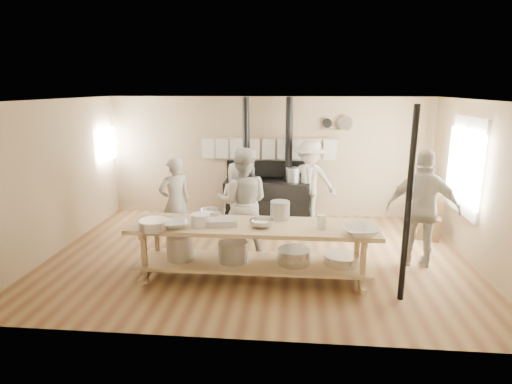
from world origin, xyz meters
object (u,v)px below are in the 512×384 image
at_px(chair, 430,225).
at_px(cook_center, 239,202).
at_px(stove, 267,195).
at_px(cook_by_window, 309,182).
at_px(cook_right, 423,209).
at_px(roasting_pan, 223,222).
at_px(cook_left, 243,203).
at_px(cook_far_left, 175,202).
at_px(prep_table, 253,246).

bearing_deg(chair, cook_center, -150.74).
height_order(stove, cook_by_window, stove).
relative_size(cook_right, roasting_pan, 4.70).
height_order(cook_center, cook_right, cook_right).
relative_size(stove, cook_right, 1.39).
distance_m(cook_left, cook_center, 0.68).
relative_size(cook_center, cook_by_window, 0.86).
bearing_deg(chair, cook_right, -91.59).
distance_m(cook_right, chair, 1.59).
distance_m(cook_center, cook_by_window, 1.84).
xyz_separation_m(chair, roasting_pan, (-3.59, -2.14, 0.65)).
bearing_deg(cook_left, chair, -161.89).
bearing_deg(cook_center, cook_by_window, -119.94).
bearing_deg(roasting_pan, cook_right, 15.09).
height_order(cook_by_window, chair, cook_by_window).
xyz_separation_m(cook_right, cook_by_window, (-1.71, 2.10, -0.06)).
relative_size(stove, cook_center, 1.73).
distance_m(cook_left, cook_by_window, 2.24).
bearing_deg(cook_by_window, cook_far_left, -150.64).
height_order(prep_table, roasting_pan, roasting_pan).
bearing_deg(cook_left, prep_table, 105.07).
xyz_separation_m(cook_far_left, chair, (4.67, 0.83, -0.56)).
relative_size(cook_left, cook_right, 0.98).
relative_size(cook_center, chair, 1.79).
distance_m(cook_far_left, chair, 4.77).
height_order(cook_right, chair, cook_right).
xyz_separation_m(cook_far_left, cook_by_window, (2.40, 1.61, 0.07)).
xyz_separation_m(cook_far_left, cook_left, (1.24, -0.32, 0.12)).
height_order(cook_left, chair, cook_left).
relative_size(stove, roasting_pan, 6.52).
xyz_separation_m(cook_center, roasting_pan, (-0.01, -1.64, 0.14)).
bearing_deg(cook_far_left, cook_center, 160.64).
xyz_separation_m(cook_left, cook_by_window, (1.15, 1.92, -0.05)).
height_order(stove, cook_right, stove).
bearing_deg(cook_far_left, stove, -166.36).
relative_size(prep_table, roasting_pan, 9.03).
distance_m(stove, cook_center, 1.52).
xyz_separation_m(cook_left, cook_center, (-0.16, 0.64, -0.17)).
relative_size(prep_table, cook_by_window, 2.06).
bearing_deg(prep_table, cook_right, 16.08).
bearing_deg(cook_right, cook_by_window, -38.54).
height_order(stove, chair, stove).
bearing_deg(cook_right, roasting_pan, 27.34).
bearing_deg(prep_table, cook_far_left, 140.34).
distance_m(cook_far_left, cook_left, 1.29).
bearing_deg(roasting_pan, cook_far_left, 129.44).
bearing_deg(cook_far_left, prep_table, 104.27).
relative_size(chair, roasting_pan, 2.11).
bearing_deg(cook_center, chair, -156.24).
bearing_deg(roasting_pan, cook_by_window, 65.65).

